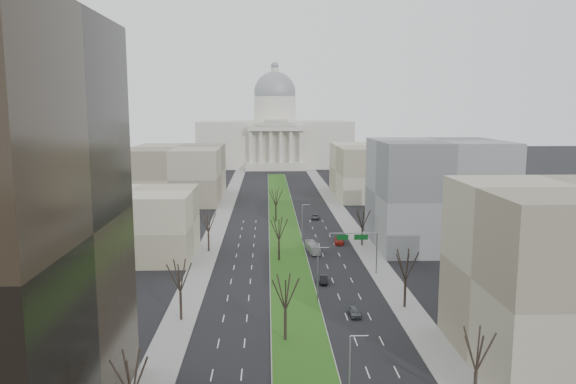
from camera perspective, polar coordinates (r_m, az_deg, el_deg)
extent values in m
plane|color=black|center=(155.17, -0.50, -3.03)|extent=(600.00, 600.00, 0.00)
cube|color=#999993|center=(154.17, -0.49, -3.08)|extent=(8.00, 222.00, 0.15)
cube|color=#224813|center=(154.15, -0.49, -3.05)|extent=(7.70, 221.70, 0.06)
cube|color=gray|center=(131.36, -7.87, -5.22)|extent=(5.00, 330.00, 0.15)
cube|color=gray|center=(132.51, 7.43, -5.09)|extent=(5.00, 330.00, 0.15)
cube|color=beige|center=(302.57, -1.33, 4.94)|extent=(80.00, 40.00, 24.00)
cube|color=beige|center=(280.49, -1.25, 2.60)|extent=(30.00, 6.00, 4.00)
cube|color=beige|center=(279.15, -1.26, 6.48)|extent=(28.00, 5.00, 2.50)
cube|color=beige|center=(279.08, -1.26, 6.89)|extent=(20.00, 5.00, 1.80)
cube|color=beige|center=(279.04, -1.27, 7.22)|extent=(12.00, 5.00, 1.60)
cylinder|color=beige|center=(301.96, -1.34, 8.35)|extent=(22.00, 22.00, 14.00)
sphere|color=gray|center=(302.05, -1.34, 10.05)|extent=(22.00, 22.00, 22.00)
cylinder|color=beige|center=(302.54, -1.35, 12.14)|extent=(4.00, 4.00, 4.00)
sphere|color=gray|center=(302.74, -1.35, 12.70)|extent=(4.00, 4.00, 4.00)
cylinder|color=beige|center=(279.71, -3.83, 4.62)|extent=(2.00, 2.00, 16.00)
cylinder|color=beige|center=(279.60, -2.80, 4.63)|extent=(2.00, 2.00, 16.00)
cylinder|color=beige|center=(279.59, -1.77, 4.63)|extent=(2.00, 2.00, 16.00)
cylinder|color=beige|center=(279.67, -0.74, 4.64)|extent=(2.00, 2.00, 16.00)
cylinder|color=beige|center=(279.84, 0.28, 4.64)|extent=(2.00, 2.00, 16.00)
cylinder|color=beige|center=(280.09, 1.31, 4.64)|extent=(2.00, 2.00, 16.00)
cube|color=tan|center=(122.80, -15.62, -3.12)|extent=(26.00, 22.00, 14.00)
cube|color=slate|center=(131.14, 14.88, -0.14)|extent=(28.00, 26.00, 24.00)
cube|color=gray|center=(195.63, -11.16, 1.89)|extent=(30.00, 40.00, 18.00)
cube|color=tan|center=(202.04, 9.10, 2.16)|extent=(30.00, 40.00, 18.00)
cylinder|color=black|center=(86.02, -10.83, -11.34)|extent=(0.40, 0.40, 4.32)
cylinder|color=black|center=(124.08, -8.07, -5.08)|extent=(0.40, 0.40, 4.22)
cylinder|color=black|center=(91.38, 11.79, -10.13)|extent=(0.40, 0.40, 4.42)
cylinder|color=black|center=(129.13, 7.54, -4.57)|extent=(0.40, 0.40, 4.03)
cylinder|color=black|center=(77.62, -0.27, -13.42)|extent=(0.40, 0.40, 4.32)
cylinder|color=black|center=(115.67, -0.92, -5.98)|extent=(0.40, 0.40, 4.32)
cylinder|color=black|center=(154.70, -1.24, -2.25)|extent=(0.40, 0.40, 4.32)
cylinder|color=gray|center=(58.96, 6.25, -18.45)|extent=(0.20, 0.20, 9.00)
cylinder|color=gray|center=(57.15, 7.25, -14.29)|extent=(1.80, 0.12, 0.12)
cylinder|color=gray|center=(91.30, 3.03, -8.46)|extent=(0.20, 0.20, 9.00)
cylinder|color=gray|center=(90.15, 3.63, -5.65)|extent=(1.80, 0.12, 0.12)
cylinder|color=gray|center=(129.96, 1.45, -3.29)|extent=(0.20, 0.20, 9.00)
cylinder|color=gray|center=(129.15, 1.85, -1.29)|extent=(1.80, 0.12, 0.12)
cylinder|color=gray|center=(107.48, 8.99, -6.21)|extent=(0.24, 0.24, 8.00)
cylinder|color=gray|center=(105.77, 6.65, -4.17)|extent=(9.00, 0.18, 0.18)
cube|color=#0C591E|center=(106.26, 7.43, -4.57)|extent=(2.60, 0.08, 1.00)
cube|color=#0C591E|center=(105.74, 5.56, -4.60)|extent=(2.20, 0.08, 1.00)
imported|color=#51565A|center=(87.30, 6.76, -11.99)|extent=(1.77, 3.96, 1.32)
imported|color=black|center=(102.11, 3.63, -8.86)|extent=(1.80, 4.14, 1.32)
imported|color=maroon|center=(130.89, 5.22, -4.91)|extent=(2.89, 5.62, 1.56)
imported|color=#45484C|center=(158.95, 2.81, -2.53)|extent=(2.62, 4.85, 1.29)
imported|color=silver|center=(122.70, 2.53, -5.65)|extent=(2.76, 8.05, 2.20)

